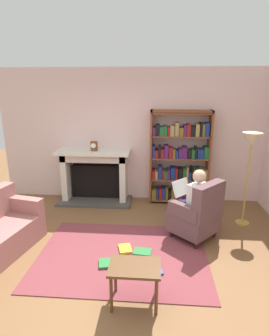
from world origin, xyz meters
The scene contains 11 objects.
ground centered at (0.00, 0.00, 0.00)m, with size 14.00×14.00×0.00m, color brown.
back_wall centered at (0.00, 2.55, 1.35)m, with size 5.60×0.10×2.70m, color beige.
area_rug centered at (0.00, 0.30, 0.01)m, with size 2.40×1.80×0.01m, color brown.
fireplace centered at (-0.81, 2.30, 0.58)m, with size 1.52×0.64×1.10m.
mantel_clock centered at (-0.79, 2.20, 1.19)m, with size 0.14×0.14×0.19m.
bookshelf centered at (0.93, 2.33, 0.91)m, with size 1.19×0.32×1.90m.
armchair_reading centered at (1.12, 0.86, 0.42)m, with size 0.89×0.89×0.97m.
seated_reader centered at (1.03, 0.94, 0.62)m, with size 0.59×0.58×1.14m.
side_table centered at (0.25, -0.60, 0.40)m, with size 0.56×0.39×0.48m.
scattered_books centered at (0.15, 0.21, 0.03)m, with size 0.89×0.73×0.04m.
floor_lamp centered at (1.99, 1.44, 1.37)m, with size 0.32×0.32×1.62m.
Camera 1 is at (0.45, -3.20, 2.34)m, focal length 30.04 mm.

